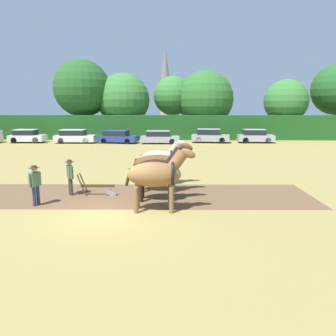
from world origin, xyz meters
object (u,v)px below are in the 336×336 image
(parked_car_center_right, at_px, (160,137))
(draft_horse_lead_right, at_px, (158,170))
(farmer_beside_team, at_px, (170,161))
(parked_car_left, at_px, (27,136))
(tree_center_left, at_px, (173,96))
(tree_center, at_px, (205,99))
(tree_far_left, at_px, (82,88))
(church_spire, at_px, (165,83))
(draft_horse_trail_right, at_px, (161,159))
(parked_car_far_right, at_px, (255,136))
(tree_left, at_px, (123,100))
(tree_center_right, at_px, (286,101))
(parked_car_right, at_px, (210,136))
(draft_horse_trail_left, at_px, (160,164))
(farmer_at_plow, at_px, (70,175))
(parked_car_center, at_px, (117,137))
(parked_car_center_left, at_px, (75,137))
(draft_horse_lead_left, at_px, (157,174))
(farmer_onlooker_left, at_px, (35,182))
(plow, at_px, (101,188))

(parked_car_center_right, bearing_deg, draft_horse_lead_right, -87.21)
(farmer_beside_team, xyz_separation_m, parked_car_left, (-16.52, 17.72, -0.15))
(tree_center_left, relative_size, tree_center, 0.92)
(tree_far_left, height_order, church_spire, church_spire)
(draft_horse_trail_right, distance_m, parked_car_far_right, 22.59)
(church_spire, bearing_deg, tree_center_left, -86.73)
(tree_left, bearing_deg, farmer_beside_team, -75.34)
(parked_car_center_right, bearing_deg, tree_center_right, 25.58)
(draft_horse_lead_right, distance_m, parked_car_right, 23.81)
(tree_center, height_order, draft_horse_trail_left, tree_center)
(draft_horse_trail_left, xyz_separation_m, farmer_at_plow, (-4.09, -0.75, -0.39))
(tree_center_left, relative_size, draft_horse_lead_right, 3.03)
(draft_horse_lead_right, xyz_separation_m, parked_car_left, (-16.11, 22.86, -0.61))
(tree_left, relative_size, farmer_at_plow, 5.10)
(church_spire, xyz_separation_m, parked_car_center, (-3.87, -48.08, -9.08))
(parked_car_center_left, xyz_separation_m, parked_car_right, (15.21, 0.78, 0.02))
(farmer_beside_team, height_order, parked_car_far_right, farmer_beside_team)
(tree_far_left, bearing_deg, parked_car_far_right, -16.95)
(church_spire, xyz_separation_m, draft_horse_trail_left, (1.89, -69.27, -8.42))
(draft_horse_lead_left, height_order, parked_car_right, draft_horse_lead_left)
(draft_horse_lead_right, distance_m, farmer_onlooker_left, 5.11)
(parked_car_right, height_order, parked_car_far_right, parked_car_right)
(tree_center_right, xyz_separation_m, parked_car_left, (-31.21, -7.08, -3.98))
(parked_car_center, height_order, parked_car_center_right, same)
(farmer_at_plow, bearing_deg, parked_car_center_left, 74.64)
(draft_horse_lead_right, height_order, parked_car_center, draft_horse_lead_right)
(farmer_beside_team, bearing_deg, draft_horse_lead_right, -51.12)
(tree_center_right, height_order, draft_horse_trail_left, tree_center_right)
(draft_horse_lead_left, relative_size, farmer_beside_team, 1.83)
(draft_horse_trail_left, distance_m, farmer_beside_team, 3.69)
(tree_left, bearing_deg, church_spire, 83.81)
(tree_left, bearing_deg, draft_horse_lead_right, -78.45)
(tree_center, relative_size, parked_car_center, 1.88)
(draft_horse_lead_right, xyz_separation_m, plow, (-2.71, 0.71, -1.01))
(draft_horse_lead_left, height_order, parked_car_left, draft_horse_lead_left)
(parked_car_far_right, bearing_deg, parked_car_center, -175.12)
(draft_horse_trail_right, bearing_deg, parked_car_far_right, 63.48)
(draft_horse_trail_right, height_order, parked_car_center, draft_horse_trail_right)
(church_spire, bearing_deg, tree_center_right, -67.39)
(draft_horse_lead_right, distance_m, parked_car_far_right, 25.32)
(draft_horse_trail_left, height_order, farmer_beside_team, draft_horse_trail_left)
(draft_horse_lead_right, relative_size, draft_horse_trail_right, 1.00)
(draft_horse_trail_right, distance_m, farmer_beside_team, 2.23)
(farmer_beside_team, bearing_deg, plow, -81.69)
(draft_horse_lead_right, xyz_separation_m, draft_horse_trail_right, (-0.05, 3.01, -0.00))
(parked_car_right, bearing_deg, tree_center_left, 125.42)
(draft_horse_lead_right, relative_size, parked_car_center, 0.57)
(draft_horse_trail_right, distance_m, farmer_at_plow, 4.66)
(draft_horse_lead_left, bearing_deg, draft_horse_trail_left, 89.86)
(farmer_beside_team, height_order, farmer_onlooker_left, farmer_onlooker_left)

